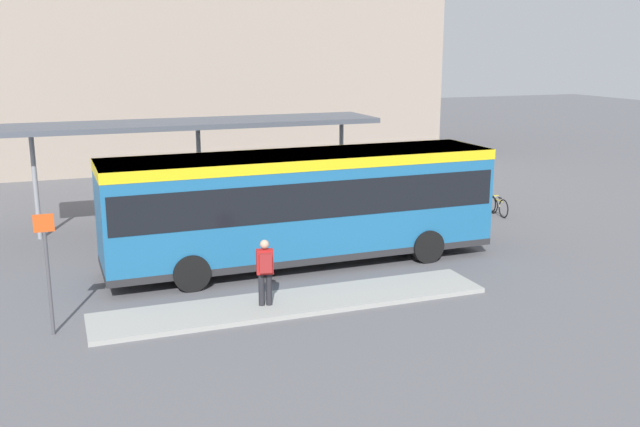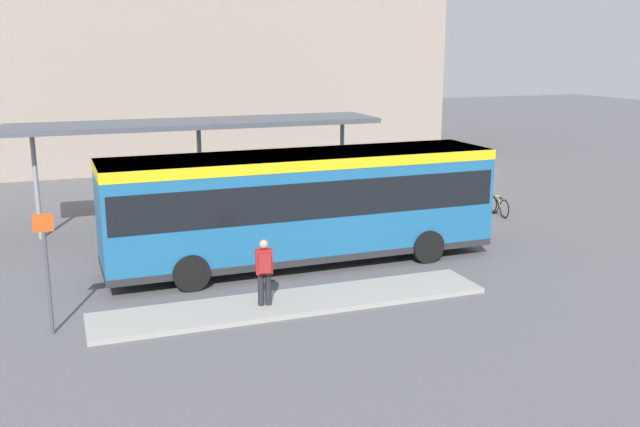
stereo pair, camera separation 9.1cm
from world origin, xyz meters
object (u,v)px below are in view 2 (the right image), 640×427
(bicycle_white, at_px, (486,202))
(bicycle_green, at_px, (474,198))
(city_bus, at_px, (302,201))
(pedestrian_waiting, at_px, (264,268))
(bicycle_yellow, at_px, (498,206))
(potted_planter_far_side, at_px, (352,211))
(platform_sign, at_px, (47,268))
(potted_planter_near_shelter, at_px, (189,220))

(bicycle_white, relative_size, bicycle_green, 0.90)
(city_bus, xyz_separation_m, pedestrian_waiting, (-2.12, -3.34, -0.86))
(city_bus, bearing_deg, bicycle_yellow, 19.36)
(city_bus, distance_m, potted_planter_far_side, 4.76)
(city_bus, distance_m, bicycle_yellow, 9.84)
(pedestrian_waiting, relative_size, bicycle_white, 1.05)
(platform_sign, bearing_deg, bicycle_yellow, 21.66)
(bicycle_yellow, distance_m, platform_sign, 17.46)
(pedestrian_waiting, relative_size, platform_sign, 0.60)
(bicycle_white, bearing_deg, potted_planter_near_shelter, -90.61)
(potted_planter_near_shelter, bearing_deg, platform_sign, -122.69)
(bicycle_green, bearing_deg, bicycle_yellow, -179.75)
(bicycle_white, xyz_separation_m, potted_planter_near_shelter, (-11.83, -0.46, 0.39))
(platform_sign, bearing_deg, city_bus, 23.72)
(bicycle_green, xyz_separation_m, platform_sign, (-16.08, -7.94, 1.18))
(potted_planter_far_side, bearing_deg, bicycle_yellow, -0.66)
(potted_planter_near_shelter, bearing_deg, pedestrian_waiting, -84.89)
(pedestrian_waiting, bearing_deg, bicycle_yellow, -48.45)
(potted_planter_far_side, bearing_deg, bicycle_white, 6.48)
(bicycle_yellow, distance_m, potted_planter_near_shelter, 11.89)
(potted_planter_far_side, xyz_separation_m, platform_sign, (-10.11, -6.50, 0.94))
(city_bus, xyz_separation_m, potted_planter_near_shelter, (-2.75, 3.62, -1.20))
(bicycle_green, relative_size, platform_sign, 0.63)
(pedestrian_waiting, xyz_separation_m, bicycle_yellow, (11.25, 6.67, -0.71))
(pedestrian_waiting, bearing_deg, bicycle_green, -42.83)
(bicycle_white, distance_m, potted_planter_near_shelter, 11.85)
(bicycle_green, bearing_deg, pedestrian_waiting, 122.57)
(pedestrian_waiting, height_order, potted_planter_far_side, pedestrian_waiting)
(city_bus, xyz_separation_m, bicycle_white, (9.09, 4.08, -1.59))
(bicycle_yellow, height_order, potted_planter_far_side, potted_planter_far_side)
(bicycle_green, xyz_separation_m, potted_planter_far_side, (-5.97, -1.44, 0.24))
(potted_planter_near_shelter, relative_size, potted_planter_far_side, 1.17)
(platform_sign, bearing_deg, potted_planter_far_side, 32.72)
(city_bus, height_order, pedestrian_waiting, city_bus)
(pedestrian_waiting, xyz_separation_m, bicycle_white, (11.21, 7.42, -0.73))
(bicycle_white, height_order, platform_sign, platform_sign)
(bicycle_white, xyz_separation_m, bicycle_green, (-0.06, 0.76, 0.04))
(bicycle_yellow, height_order, bicycle_green, bicycle_green)
(pedestrian_waiting, relative_size, potted_planter_far_side, 1.39)
(pedestrian_waiting, xyz_separation_m, potted_planter_far_side, (5.18, 6.74, -0.46))
(potted_planter_near_shelter, bearing_deg, bicycle_yellow, -1.40)
(pedestrian_waiting, height_order, bicycle_yellow, pedestrian_waiting)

